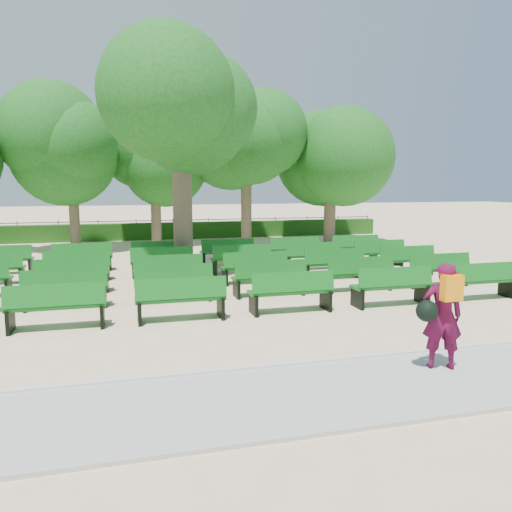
{
  "coord_description": "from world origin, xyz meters",
  "views": [
    {
      "loc": [
        -1.75,
        -13.68,
        3.0
      ],
      "look_at": [
        1.67,
        -1.0,
        1.1
      ],
      "focal_mm": 35.0,
      "sensor_mm": 36.0,
      "label": 1
    }
  ],
  "objects": [
    {
      "name": "ground",
      "position": [
        0.0,
        0.0,
        0.0
      ],
      "size": [
        120.0,
        120.0,
        0.0
      ],
      "primitive_type": "plane",
      "color": "beige"
    },
    {
      "name": "paving",
      "position": [
        0.0,
        -7.4,
        0.03
      ],
      "size": [
        30.0,
        2.2,
        0.06
      ],
      "primitive_type": "cube",
      "color": "#AEAEA9",
      "rests_on": "ground"
    },
    {
      "name": "curb",
      "position": [
        0.0,
        -6.25,
        0.05
      ],
      "size": [
        30.0,
        0.12,
        0.1
      ],
      "primitive_type": "cube",
      "color": "silver",
      "rests_on": "ground"
    },
    {
      "name": "hedge",
      "position": [
        0.0,
        14.0,
        0.45
      ],
      "size": [
        26.0,
        0.7,
        0.9
      ],
      "primitive_type": "cube",
      "color": "#1D4C13",
      "rests_on": "ground"
    },
    {
      "name": "fence",
      "position": [
        0.0,
        14.4,
        0.0
      ],
      "size": [
        26.0,
        0.1,
        1.02
      ],
      "primitive_type": null,
      "color": "black",
      "rests_on": "ground"
    },
    {
      "name": "tree_line",
      "position": [
        0.0,
        10.0,
        0.0
      ],
      "size": [
        21.8,
        6.8,
        7.04
      ],
      "primitive_type": null,
      "color": "#1C621C",
      "rests_on": "ground"
    },
    {
      "name": "bench_array",
      "position": [
        -0.53,
        0.8,
        0.1
      ],
      "size": [
        1.99,
        0.69,
        1.24
      ],
      "rotation": [
        0.0,
        0.0,
        -0.04
      ],
      "color": "#116419",
      "rests_on": "ground"
    },
    {
      "name": "tree_among",
      "position": [
        0.22,
        3.08,
        4.81
      ],
      "size": [
        4.93,
        4.93,
        7.07
      ],
      "color": "brown",
      "rests_on": "ground"
    },
    {
      "name": "person",
      "position": [
        3.09,
        -7.02,
        0.95
      ],
      "size": [
        0.86,
        0.6,
        1.72
      ],
      "rotation": [
        0.0,
        0.0,
        2.8
      ],
      "color": "#4C0A28",
      "rests_on": "ground"
    }
  ]
}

